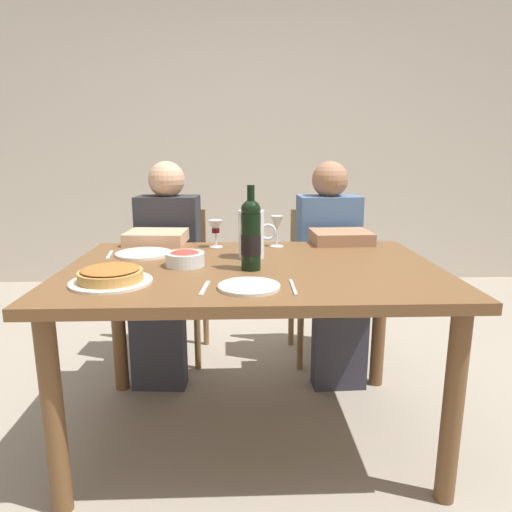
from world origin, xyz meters
TOP-DOWN VIEW (x-y plane):
  - ground_plane at (0.00, 0.00)m, footprint 8.00×8.00m
  - back_wall at (0.00, 2.53)m, footprint 8.00×0.10m
  - dining_table at (0.00, 0.00)m, footprint 1.50×1.00m
  - wine_bottle at (-0.01, -0.06)m, footprint 0.08×0.08m
  - water_pitcher at (-0.00, 0.15)m, footprint 0.17×0.11m
  - baked_tart at (-0.50, -0.23)m, footprint 0.29×0.29m
  - salad_bowl at (-0.27, 0.01)m, footprint 0.16×0.16m
  - wine_glass_left_diner at (-0.17, 0.37)m, footprint 0.07×0.07m
  - wine_glass_right_diner at (0.13, 0.38)m, footprint 0.06×0.06m
  - dinner_plate_left_setting at (-0.02, -0.31)m, footprint 0.21×0.21m
  - dinner_plate_right_setting at (-0.48, 0.22)m, footprint 0.25×0.25m
  - fork_left_setting at (-0.17, -0.31)m, footprint 0.03×0.16m
  - knife_left_setting at (0.13, -0.31)m, footprint 0.01×0.18m
  - knife_right_setting at (-0.33, 0.22)m, footprint 0.01×0.18m
  - spoon_right_setting at (-0.63, 0.22)m, footprint 0.04×0.16m
  - chair_left at (-0.44, 0.89)m, footprint 0.43×0.43m
  - diner_left at (-0.46, 0.66)m, footprint 0.36×0.52m
  - chair_right at (0.45, 0.86)m, footprint 0.42×0.42m
  - diner_right at (0.45, 0.63)m, footprint 0.35×0.51m

SIDE VIEW (x-z plane):
  - ground_plane at x=0.00m, z-range 0.00..0.00m
  - chair_left at x=-0.44m, z-range 0.06..0.93m
  - chair_right at x=0.45m, z-range 0.06..0.93m
  - diner_left at x=-0.46m, z-range 0.04..1.20m
  - diner_right at x=0.45m, z-range 0.04..1.20m
  - dining_table at x=0.00m, z-range 0.29..1.05m
  - fork_left_setting at x=-0.17m, z-range 0.76..0.76m
  - knife_left_setting at x=0.13m, z-range 0.76..0.76m
  - knife_right_setting at x=-0.33m, z-range 0.76..0.76m
  - spoon_right_setting at x=-0.63m, z-range 0.76..0.76m
  - dinner_plate_left_setting at x=-0.02m, z-range 0.76..0.77m
  - dinner_plate_right_setting at x=-0.48m, z-range 0.76..0.77m
  - baked_tart at x=-0.50m, z-range 0.76..0.82m
  - salad_bowl at x=-0.27m, z-range 0.76..0.83m
  - water_pitcher at x=0.00m, z-range 0.75..0.95m
  - wine_glass_left_diner at x=-0.17m, z-range 0.79..0.92m
  - wine_glass_right_diner at x=0.13m, z-range 0.79..0.94m
  - wine_bottle at x=-0.01m, z-range 0.73..1.06m
  - back_wall at x=0.00m, z-range 0.00..2.80m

